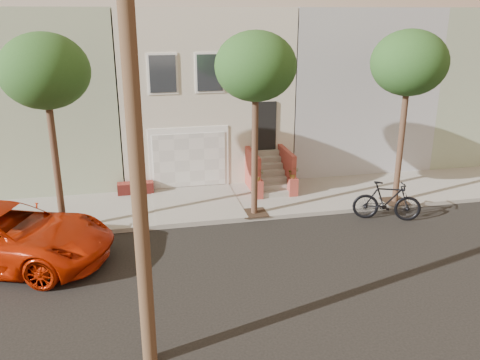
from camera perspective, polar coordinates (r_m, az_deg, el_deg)
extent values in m
plane|color=black|center=(14.34, 1.46, -10.48)|extent=(90.00, 90.00, 0.00)
cube|color=gray|center=(19.06, -2.34, -2.60)|extent=(40.00, 3.70, 0.15)
cube|color=beige|center=(23.78, -4.95, 10.55)|extent=(7.00, 8.00, 7.00)
cube|color=gray|center=(23.90, -21.56, 9.37)|extent=(6.50, 8.00, 7.00)
cube|color=#95979D|center=(25.55, 10.62, 10.87)|extent=(6.50, 8.00, 7.00)
cube|color=gray|center=(28.68, 22.91, 10.56)|extent=(6.50, 8.00, 7.00)
cube|color=white|center=(20.28, -5.82, 2.59)|extent=(3.20, 0.12, 2.50)
cube|color=silver|center=(20.25, -5.79, 2.27)|extent=(2.90, 0.06, 2.20)
cube|color=gray|center=(18.91, -5.03, -2.56)|extent=(3.20, 3.70, 0.02)
cube|color=maroon|center=(20.17, -11.83, -0.88)|extent=(1.40, 0.45, 0.44)
cube|color=black|center=(20.50, 2.77, 6.16)|extent=(1.00, 0.06, 2.00)
cube|color=#3F4751|center=(19.49, -8.81, 11.88)|extent=(1.00, 0.06, 1.40)
cube|color=white|center=(19.51, -8.82, 11.88)|extent=(1.15, 0.05, 1.55)
cube|color=#3F4751|center=(19.69, -3.47, 12.12)|extent=(1.00, 0.06, 1.40)
cube|color=white|center=(19.71, -3.48, 12.13)|extent=(1.15, 0.05, 1.55)
cube|color=#3F4751|center=(20.04, 1.74, 12.26)|extent=(1.00, 0.06, 1.40)
cube|color=white|center=(20.06, 1.73, 12.27)|extent=(1.15, 0.05, 1.55)
cube|color=gray|center=(19.50, 4.02, -1.58)|extent=(1.20, 0.28, 0.20)
cube|color=gray|center=(19.68, 3.81, -0.76)|extent=(1.20, 0.28, 0.20)
cube|color=gray|center=(19.87, 3.60, 0.04)|extent=(1.20, 0.28, 0.20)
cube|color=gray|center=(20.06, 3.40, 0.83)|extent=(1.20, 0.28, 0.20)
cube|color=gray|center=(20.26, 3.19, 1.61)|extent=(1.20, 0.28, 0.20)
cube|color=gray|center=(20.46, 3.00, 2.37)|extent=(1.20, 0.28, 0.20)
cube|color=gray|center=(20.67, 2.80, 3.12)|extent=(1.20, 0.28, 0.20)
cube|color=brown|center=(19.86, 1.45, 0.98)|extent=(0.18, 1.96, 1.60)
cube|color=brown|center=(20.23, 5.31, 1.23)|extent=(0.18, 1.96, 1.60)
cube|color=brown|center=(19.20, 2.06, -1.08)|extent=(0.35, 0.35, 0.70)
imported|color=#1F4117|center=(19.01, 2.08, 0.55)|extent=(0.40, 0.35, 0.45)
cube|color=brown|center=(19.57, 6.04, -0.78)|extent=(0.35, 0.35, 0.70)
imported|color=#1F4117|center=(19.39, 6.10, 0.82)|extent=(0.41, 0.35, 0.45)
cube|color=#2D2116|center=(17.63, -19.45, -5.26)|extent=(0.90, 0.90, 0.02)
cylinder|color=#3A261A|center=(16.93, -20.20, 1.25)|extent=(0.22, 0.22, 4.20)
ellipsoid|color=#1F4117|center=(16.34, -21.41, 11.50)|extent=(2.70, 2.57, 2.29)
cube|color=#2D2116|center=(17.90, 1.63, -3.76)|extent=(0.90, 0.90, 0.02)
cylinder|color=#3A261A|center=(17.21, 1.69, 2.70)|extent=(0.22, 0.22, 4.20)
ellipsoid|color=#1F4117|center=(16.64, 1.79, 12.85)|extent=(2.70, 2.57, 2.29)
cube|color=#2D2116|center=(19.87, 17.23, -2.31)|extent=(0.90, 0.90, 0.02)
cylinder|color=#3A261A|center=(19.25, 17.83, 3.53)|extent=(0.22, 0.22, 4.20)
ellipsoid|color=#1F4117|center=(18.74, 18.76, 12.56)|extent=(2.70, 2.57, 2.29)
cylinder|color=#442E1F|center=(9.17, -11.97, 5.76)|extent=(0.30, 0.30, 10.00)
imported|color=#B52105|center=(15.98, -25.37, -5.78)|extent=(6.82, 4.77, 1.73)
imported|color=black|center=(18.21, 16.43, -2.30)|extent=(2.42, 1.45, 1.41)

